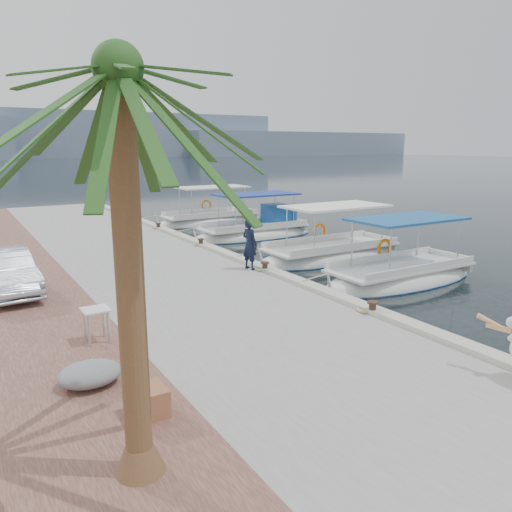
# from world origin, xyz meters

# --- Properties ---
(ground) EXTENTS (400.00, 400.00, 0.00)m
(ground) POSITION_xyz_m (0.00, 0.00, 0.00)
(ground) COLOR black
(ground) RESTS_ON ground
(concrete_quay) EXTENTS (6.00, 40.00, 0.50)m
(concrete_quay) POSITION_xyz_m (-3.00, 5.00, 0.25)
(concrete_quay) COLOR gray
(concrete_quay) RESTS_ON ground
(quay_curb) EXTENTS (0.44, 40.00, 0.12)m
(quay_curb) POSITION_xyz_m (-0.22, 5.00, 0.56)
(quay_curb) COLOR #ADA899
(quay_curb) RESTS_ON concrete_quay
(cobblestone_strip) EXTENTS (4.00, 40.00, 0.50)m
(cobblestone_strip) POSITION_xyz_m (-8.00, 5.00, 0.25)
(cobblestone_strip) COLOR brown
(cobblestone_strip) RESTS_ON ground
(distant_hills) EXTENTS (330.00, 60.00, 18.00)m
(distant_hills) POSITION_xyz_m (29.61, 201.49, 7.61)
(distant_hills) COLOR slate
(distant_hills) RESTS_ON ground
(fishing_caique_b) EXTENTS (6.53, 2.35, 2.83)m
(fishing_caique_b) POSITION_xyz_m (3.85, -0.52, 0.12)
(fishing_caique_b) COLOR silver
(fishing_caique_b) RESTS_ON ground
(fishing_caique_c) EXTENTS (7.05, 2.48, 2.83)m
(fishing_caique_c) POSITION_xyz_m (4.11, 3.51, 0.12)
(fishing_caique_c) COLOR silver
(fishing_caique_c) RESTS_ON ground
(fishing_caique_d) EXTENTS (6.84, 2.41, 2.83)m
(fishing_caique_d) POSITION_xyz_m (4.12, 9.53, 0.19)
(fishing_caique_d) COLOR silver
(fishing_caique_d) RESTS_ON ground
(fishing_caique_e) EXTENTS (6.94, 2.38, 2.83)m
(fishing_caique_e) POSITION_xyz_m (4.06, 14.66, 0.12)
(fishing_caique_e) COLOR silver
(fishing_caique_e) RESTS_ON ground
(mooring_bollards) EXTENTS (0.28, 20.28, 0.33)m
(mooring_bollards) POSITION_xyz_m (-0.35, 1.50, 0.69)
(mooring_bollards) COLOR black
(mooring_bollards) RESTS_ON concrete_quay
(fisherman) EXTENTS (0.55, 0.71, 1.72)m
(fisherman) POSITION_xyz_m (-0.60, 2.07, 1.36)
(fisherman) COLOR black
(fisherman) RESTS_ON concrete_quay
(date_palm) EXTENTS (4.60, 4.60, 5.81)m
(date_palm) POSITION_xyz_m (-7.25, -6.47, 5.36)
(date_palm) COLOR brown
(date_palm) RESTS_ON cobblestone_strip
(parked_car) EXTENTS (1.56, 3.83, 1.24)m
(parked_car) POSITION_xyz_m (-7.90, 3.18, 1.12)
(parked_car) COLOR silver
(parked_car) RESTS_ON cobblestone_strip
(wooden_crate) EXTENTS (0.55, 0.55, 0.44)m
(wooden_crate) POSITION_xyz_m (-6.70, -5.20, 0.72)
(wooden_crate) COLOR brown
(wooden_crate) RESTS_ON cobblestone_strip
(tarp_bundle) EXTENTS (1.10, 0.90, 0.40)m
(tarp_bundle) POSITION_xyz_m (-7.23, -3.71, 0.70)
(tarp_bundle) COLOR slate
(tarp_bundle) RESTS_ON cobblestone_strip
(folding_table) EXTENTS (0.55, 0.55, 0.73)m
(folding_table) POSITION_xyz_m (-6.63, -1.77, 1.02)
(folding_table) COLOR silver
(folding_table) RESTS_ON cobblestone_strip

